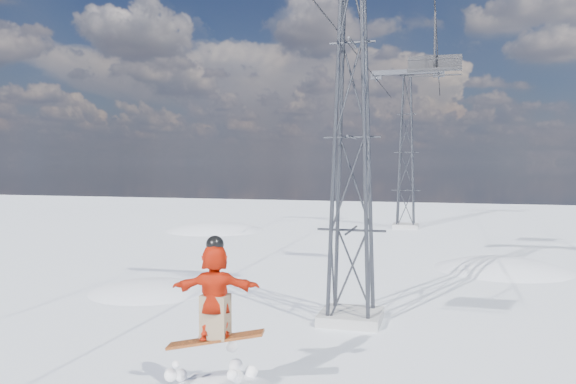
% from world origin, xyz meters
% --- Properties ---
extents(lift_tower_near, '(5.20, 1.80, 11.43)m').
position_xyz_m(lift_tower_near, '(0.80, 8.00, 5.47)').
color(lift_tower_near, '#999999').
rests_on(lift_tower_near, ground).
extents(lift_tower_far, '(5.20, 1.80, 11.43)m').
position_xyz_m(lift_tower_far, '(0.80, 33.00, 5.47)').
color(lift_tower_far, '#999999').
rests_on(lift_tower_far, ground).
extents(haul_cables, '(4.46, 51.00, 0.06)m').
position_xyz_m(haul_cables, '(0.80, 19.50, 10.85)').
color(haul_cables, black).
rests_on(haul_cables, ground).
extents(lift_chair_mid, '(2.14, 0.62, 2.66)m').
position_xyz_m(lift_chair_mid, '(3.00, 15.20, 8.72)').
color(lift_chair_mid, black).
rests_on(lift_chair_mid, ground).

